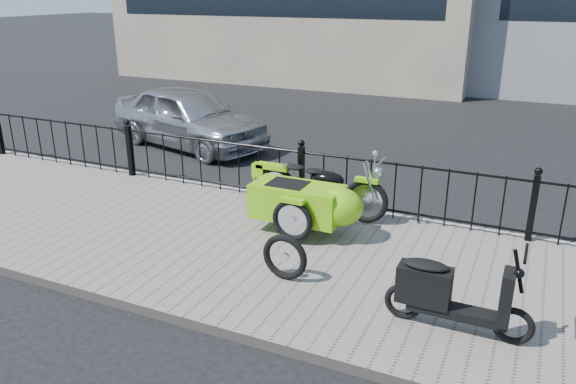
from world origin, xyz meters
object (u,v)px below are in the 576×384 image
at_px(motorcycle_sidecar, 312,200).
at_px(sedan_car, 188,117).
at_px(scooter, 448,294).
at_px(spare_tire, 285,257).

xyz_separation_m(motorcycle_sidecar, sedan_car, (-4.52, 3.52, 0.10)).
distance_m(scooter, sedan_car, 8.56).
bearing_deg(spare_tire, sedan_car, 133.60).
xyz_separation_m(scooter, spare_tire, (-1.97, 0.25, -0.10)).
xyz_separation_m(scooter, sedan_car, (-6.75, 5.27, 0.17)).
bearing_deg(motorcycle_sidecar, spare_tire, -80.14).
relative_size(scooter, sedan_car, 0.37).
height_order(motorcycle_sidecar, scooter, scooter).
relative_size(spare_tire, sedan_car, 0.15).
height_order(motorcycle_sidecar, sedan_car, sedan_car).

